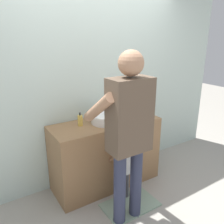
# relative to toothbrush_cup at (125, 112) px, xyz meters

# --- Properties ---
(ground_plane) EXTENTS (14.00, 14.00, 0.00)m
(ground_plane) POSITION_rel_toothbrush_cup_xyz_m (-0.34, -0.36, -0.93)
(ground_plane) COLOR #9E998E
(back_wall) EXTENTS (4.40, 0.08, 2.70)m
(back_wall) POSITION_rel_toothbrush_cup_xyz_m (-0.34, 0.26, 0.42)
(back_wall) COLOR silver
(back_wall) RESTS_ON ground
(vanity_cabinet) EXTENTS (1.39, 0.54, 0.88)m
(vanity_cabinet) POSITION_rel_toothbrush_cup_xyz_m (-0.34, -0.06, -0.49)
(vanity_cabinet) COLOR olive
(vanity_cabinet) RESTS_ON ground
(sink_basin) EXTENTS (0.38, 0.38, 0.11)m
(sink_basin) POSITION_rel_toothbrush_cup_xyz_m (-0.34, -0.08, 0.01)
(sink_basin) COLOR white
(sink_basin) RESTS_ON vanity_cabinet
(faucet) EXTENTS (0.18, 0.14, 0.18)m
(faucet) POSITION_rel_toothbrush_cup_xyz_m (-0.34, 0.15, 0.03)
(faucet) COLOR #B7BABF
(faucet) RESTS_ON vanity_cabinet
(toothbrush_cup) EXTENTS (0.07, 0.07, 0.21)m
(toothbrush_cup) POSITION_rel_toothbrush_cup_xyz_m (0.00, 0.00, 0.00)
(toothbrush_cup) COLOR #D86666
(toothbrush_cup) RESTS_ON vanity_cabinet
(soap_bottle) EXTENTS (0.06, 0.06, 0.17)m
(soap_bottle) POSITION_rel_toothbrush_cup_xyz_m (-0.66, 0.00, 0.02)
(soap_bottle) COLOR gold
(soap_bottle) RESTS_ON vanity_cabinet
(bath_mat) EXTENTS (0.64, 0.40, 0.02)m
(bath_mat) POSITION_rel_toothbrush_cup_xyz_m (-0.34, -0.61, -0.92)
(bath_mat) COLOR gray
(bath_mat) RESTS_ON ground
(child_toddler) EXTENTS (0.24, 0.24, 0.79)m
(child_toddler) POSITION_rel_toothbrush_cup_xyz_m (-0.34, -0.46, -0.46)
(child_toddler) COLOR #47474C
(child_toddler) RESTS_ON ground
(adult_parent) EXTENTS (0.56, 0.58, 1.79)m
(adult_parent) POSITION_rel_toothbrush_cup_xyz_m (-0.48, -0.73, 0.15)
(adult_parent) COLOR #2D334C
(adult_parent) RESTS_ON ground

